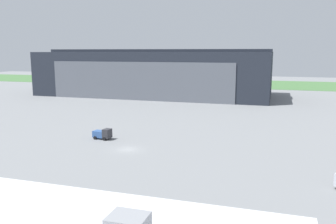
% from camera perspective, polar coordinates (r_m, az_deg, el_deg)
% --- Properties ---
extents(ground_plane, '(440.00, 440.00, 0.00)m').
position_cam_1_polar(ground_plane, '(69.35, -6.50, -6.08)').
color(ground_plane, slate).
extents(grass_field_strip, '(440.00, 56.00, 0.08)m').
position_cam_1_polar(grass_field_strip, '(213.84, 9.95, 4.60)').
color(grass_field_strip, '#446F3D').
rests_on(grass_field_strip, ground_plane).
extents(maintenance_hangar, '(98.50, 38.25, 19.85)m').
position_cam_1_polar(maintenance_hangar, '(154.74, -2.21, 6.31)').
color(maintenance_hangar, '#232833').
rests_on(maintenance_hangar, ground_plane).
extents(fuel_bowser, '(4.21, 2.70, 2.35)m').
position_cam_1_polar(fuel_bowser, '(77.96, -10.54, -3.52)').
color(fuel_bowser, '#2D2D33').
rests_on(fuel_bowser, ground_plane).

